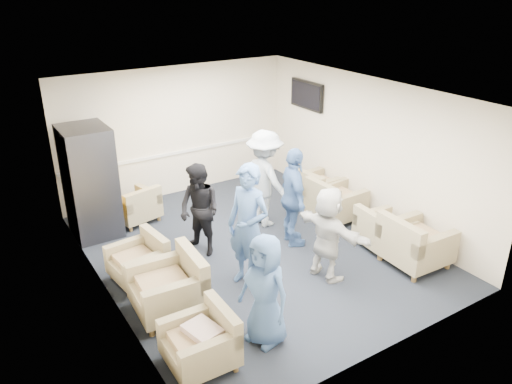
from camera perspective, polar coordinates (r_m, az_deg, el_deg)
floor at (r=8.65m, az=-0.25°, el=-6.57°), size 6.00×6.00×0.00m
ceiling at (r=7.66m, az=-0.28°, el=11.19°), size 6.00×6.00×0.00m
back_wall at (r=10.58m, az=-9.01°, el=6.85°), size 5.00×0.02×2.70m
front_wall at (r=5.99m, az=15.34°, el=-7.33°), size 5.00×0.02×2.70m
left_wall at (r=7.16m, az=-17.47°, el=-2.30°), size 0.02×6.00×2.70m
right_wall at (r=9.54m, az=12.60°, el=4.72°), size 0.02×6.00×2.70m
chair_rail at (r=10.69m, az=-8.82°, el=4.52°), size 4.98×0.04×0.06m
tv at (r=10.61m, az=5.82°, el=10.96°), size 0.10×1.00×0.58m
armchair_left_near at (r=6.25m, az=-6.02°, el=-16.75°), size 0.79×0.79×0.62m
armchair_left_mid at (r=7.11m, az=-9.57°, el=-10.80°), size 0.97×0.97×0.73m
armchair_left_far at (r=7.92m, az=-13.00°, el=-7.75°), size 0.84×0.84×0.61m
armchair_right_near at (r=8.41m, az=17.46°, el=-5.79°), size 0.96×0.96×0.74m
armchair_right_midnear at (r=8.81m, az=14.18°, el=-4.41°), size 0.85×0.85×0.63m
armchair_right_midfar at (r=9.61m, az=8.83°, el=-1.25°), size 0.92×0.92×0.71m
armchair_right_far at (r=10.14m, az=7.00°, el=0.16°), size 0.96×0.96×0.69m
armchair_corner at (r=9.72m, az=-13.52°, el=-1.65°), size 0.92×0.92×0.61m
vending_machine at (r=9.25m, az=-18.41°, el=1.13°), size 0.81×0.95×2.00m
backpack at (r=7.33m, az=-9.08°, el=-10.62°), size 0.35×0.29×0.50m
pillow at (r=6.14m, az=-6.13°, el=-15.59°), size 0.41×0.50×0.13m
person_front_left at (r=6.29m, az=1.03°, el=-11.17°), size 0.66×0.84×1.51m
person_mid_left at (r=7.30m, az=-0.89°, el=-4.00°), size 0.69×0.82×1.93m
person_back_left at (r=8.25m, az=-6.47°, el=-2.09°), size 0.82×0.92×1.58m
person_back_right at (r=9.13m, az=1.00°, el=1.51°), size 0.89×1.29×1.83m
person_mid_right at (r=8.47m, az=4.30°, el=-0.66°), size 0.74×1.11×1.75m
person_front_right at (r=7.64m, az=8.21°, el=-4.74°), size 0.64×1.44×1.50m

